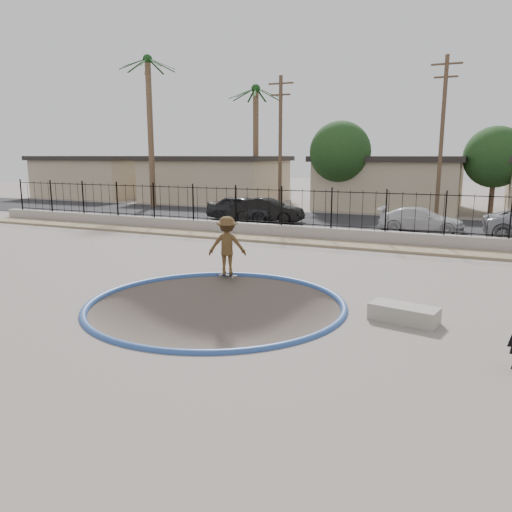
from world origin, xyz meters
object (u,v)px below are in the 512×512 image
object	(u,v)px
car_a	(243,208)
car_c	(421,220)
skater	(227,248)
car_b	(267,210)
skateboard	(228,275)
concrete_ledge	(404,313)

from	to	relation	value
car_a	car_c	size ratio (longest dim) A/B	1.04
skater	car_a	world-z (taller)	skater
car_b	car_c	xyz separation A→B (m)	(8.80, -0.26, -0.08)
skater	car_a	xyz separation A→B (m)	(-5.65, 13.05, -0.16)
skateboard	car_c	size ratio (longest dim) A/B	0.17
skater	concrete_ledge	size ratio (longest dim) A/B	1.20
skater	car_c	distance (m)	13.65
car_c	car_b	bearing A→B (deg)	88.80
skateboard	concrete_ledge	bearing A→B (deg)	-16.32
concrete_ledge	car_b	size ratio (longest dim) A/B	0.37
concrete_ledge	car_c	xyz separation A→B (m)	(-1.23, 15.11, 0.46)
car_b	concrete_ledge	bearing A→B (deg)	-151.69
skater	concrete_ledge	world-z (taller)	skater
car_b	car_a	bearing A→B (deg)	85.17
skater	skateboard	distance (m)	0.91
car_a	car_b	world-z (taller)	car_a
concrete_ledge	car_b	distance (m)	18.36
concrete_ledge	car_c	distance (m)	15.17
skateboard	car_b	xyz separation A→B (m)	(-4.04, 13.05, 0.69)
skater	car_c	world-z (taller)	skater
skater	car_b	world-z (taller)	skater
concrete_ledge	car_a	size ratio (longest dim) A/B	0.36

